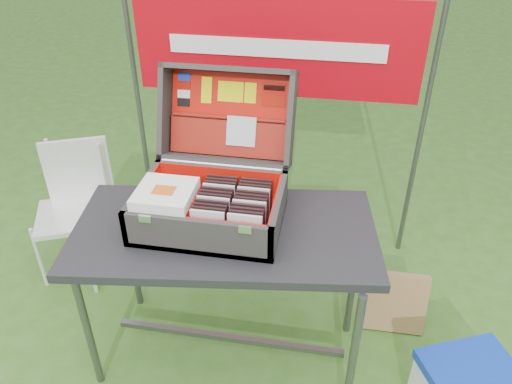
% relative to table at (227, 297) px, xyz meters
% --- Properties ---
extents(ground, '(80.00, 80.00, 0.00)m').
position_rel_table_xyz_m(ground, '(0.07, -0.06, -0.41)').
color(ground, '#37661C').
rests_on(ground, ground).
extents(table, '(1.39, 0.82, 0.82)m').
position_rel_table_xyz_m(table, '(0.00, 0.00, 0.00)').
color(table, black).
rests_on(table, ground).
extents(table_top, '(1.39, 0.82, 0.04)m').
position_rel_table_xyz_m(table_top, '(0.00, 0.00, 0.39)').
color(table_top, black).
rests_on(table_top, ground).
extents(table_leg_fl, '(0.04, 0.04, 0.78)m').
position_rel_table_xyz_m(table_leg_fl, '(-0.60, -0.27, -0.02)').
color(table_leg_fl, '#59595B').
rests_on(table_leg_fl, ground).
extents(table_leg_fr, '(0.04, 0.04, 0.78)m').
position_rel_table_xyz_m(table_leg_fr, '(0.60, -0.27, -0.02)').
color(table_leg_fr, '#59595B').
rests_on(table_leg_fr, ground).
extents(table_leg_bl, '(0.04, 0.04, 0.78)m').
position_rel_table_xyz_m(table_leg_bl, '(-0.60, 0.27, -0.02)').
color(table_leg_bl, '#59595B').
rests_on(table_leg_bl, ground).
extents(table_leg_br, '(0.04, 0.04, 0.78)m').
position_rel_table_xyz_m(table_leg_br, '(0.60, 0.27, -0.02)').
color(table_leg_br, '#59595B').
rests_on(table_leg_br, ground).
extents(table_brace, '(1.16, 0.03, 0.03)m').
position_rel_table_xyz_m(table_brace, '(0.00, 0.00, -0.29)').
color(table_brace, '#59595B').
rests_on(table_brace, ground).
extents(suitcase, '(0.62, 0.60, 0.55)m').
position_rel_table_xyz_m(suitcase, '(-0.07, 0.09, 0.69)').
color(suitcase, '#494643').
rests_on(suitcase, table).
extents(suitcase_base_bottom, '(0.62, 0.44, 0.02)m').
position_rel_table_xyz_m(suitcase_base_bottom, '(-0.07, 0.03, 0.42)').
color(suitcase_base_bottom, '#494643').
rests_on(suitcase_base_bottom, table_top).
extents(suitcase_base_wall_front, '(0.62, 0.02, 0.17)m').
position_rel_table_xyz_m(suitcase_base_wall_front, '(-0.07, -0.18, 0.49)').
color(suitcase_base_wall_front, '#494643').
rests_on(suitcase_base_wall_front, table_top).
extents(suitcase_base_wall_back, '(0.62, 0.02, 0.17)m').
position_rel_table_xyz_m(suitcase_base_wall_back, '(-0.07, 0.24, 0.49)').
color(suitcase_base_wall_back, '#494643').
rests_on(suitcase_base_wall_back, table_top).
extents(suitcase_base_wall_left, '(0.02, 0.44, 0.17)m').
position_rel_table_xyz_m(suitcase_base_wall_left, '(-0.37, 0.03, 0.49)').
color(suitcase_base_wall_left, '#494643').
rests_on(suitcase_base_wall_left, table_top).
extents(suitcase_base_wall_right, '(0.02, 0.44, 0.17)m').
position_rel_table_xyz_m(suitcase_base_wall_right, '(0.23, 0.03, 0.49)').
color(suitcase_base_wall_right, '#494643').
rests_on(suitcase_base_wall_right, table_top).
extents(suitcase_liner_floor, '(0.57, 0.40, 0.01)m').
position_rel_table_xyz_m(suitcase_liner_floor, '(-0.07, 0.03, 0.44)').
color(suitcase_liner_floor, red).
rests_on(suitcase_liner_floor, suitcase_base_bottom).
extents(suitcase_latch_left, '(0.05, 0.01, 0.03)m').
position_rel_table_xyz_m(suitcase_latch_left, '(-0.27, -0.19, 0.57)').
color(suitcase_latch_left, silver).
rests_on(suitcase_latch_left, suitcase_base_wall_front).
extents(suitcase_latch_right, '(0.05, 0.01, 0.03)m').
position_rel_table_xyz_m(suitcase_latch_right, '(0.13, -0.19, 0.57)').
color(suitcase_latch_right, silver).
rests_on(suitcase_latch_right, suitcase_base_wall_front).
extents(suitcase_hinge, '(0.56, 0.02, 0.02)m').
position_rel_table_xyz_m(suitcase_hinge, '(-0.07, 0.25, 0.58)').
color(suitcase_hinge, silver).
rests_on(suitcase_hinge, suitcase_base_wall_back).
extents(suitcase_lid_back, '(0.62, 0.18, 0.42)m').
position_rel_table_xyz_m(suitcase_lid_back, '(-0.07, 0.47, 0.73)').
color(suitcase_lid_back, '#494643').
rests_on(suitcase_lid_back, suitcase_base_wall_back).
extents(suitcase_lid_rim_far, '(0.62, 0.16, 0.08)m').
position_rel_table_xyz_m(suitcase_lid_rim_far, '(-0.07, 0.48, 0.95)').
color(suitcase_lid_rim_far, '#494643').
rests_on(suitcase_lid_rim_far, suitcase_lid_back).
extents(suitcase_lid_rim_near, '(0.62, 0.16, 0.08)m').
position_rel_table_xyz_m(suitcase_lid_rim_near, '(-0.07, 0.33, 0.56)').
color(suitcase_lid_rim_near, '#494643').
rests_on(suitcase_lid_rim_near, suitcase_lid_back).
extents(suitcase_lid_rim_left, '(0.02, 0.31, 0.47)m').
position_rel_table_xyz_m(suitcase_lid_rim_left, '(-0.37, 0.41, 0.75)').
color(suitcase_lid_rim_left, '#494643').
rests_on(suitcase_lid_rim_left, suitcase_lid_back).
extents(suitcase_lid_rim_right, '(0.02, 0.31, 0.47)m').
position_rel_table_xyz_m(suitcase_lid_rim_right, '(0.23, 0.41, 0.75)').
color(suitcase_lid_rim_right, '#494643').
rests_on(suitcase_lid_rim_right, suitcase_lid_back).
extents(suitcase_lid_liner, '(0.57, 0.14, 0.37)m').
position_rel_table_xyz_m(suitcase_lid_liner, '(-0.07, 0.46, 0.73)').
color(suitcase_lid_liner, red).
rests_on(suitcase_lid_liner, suitcase_lid_back).
extents(suitcase_liner_wall_front, '(0.57, 0.01, 0.14)m').
position_rel_table_xyz_m(suitcase_liner_wall_front, '(-0.07, -0.17, 0.50)').
color(suitcase_liner_wall_front, red).
rests_on(suitcase_liner_wall_front, suitcase_base_bottom).
extents(suitcase_liner_wall_back, '(0.57, 0.01, 0.14)m').
position_rel_table_xyz_m(suitcase_liner_wall_back, '(-0.07, 0.22, 0.50)').
color(suitcase_liner_wall_back, red).
rests_on(suitcase_liner_wall_back, suitcase_base_bottom).
extents(suitcase_liner_wall_left, '(0.01, 0.40, 0.14)m').
position_rel_table_xyz_m(suitcase_liner_wall_left, '(-0.35, 0.03, 0.50)').
color(suitcase_liner_wall_left, red).
rests_on(suitcase_liner_wall_left, suitcase_base_bottom).
extents(suitcase_liner_wall_right, '(0.01, 0.40, 0.14)m').
position_rel_table_xyz_m(suitcase_liner_wall_right, '(0.21, 0.03, 0.50)').
color(suitcase_liner_wall_right, red).
rests_on(suitcase_liner_wall_right, suitcase_base_bottom).
extents(suitcase_lid_pocket, '(0.55, 0.09, 0.18)m').
position_rel_table_xyz_m(suitcase_lid_pocket, '(-0.07, 0.40, 0.64)').
color(suitcase_lid_pocket, maroon).
rests_on(suitcase_lid_pocket, suitcase_lid_liner).
extents(suitcase_pocket_edge, '(0.54, 0.03, 0.03)m').
position_rel_table_xyz_m(suitcase_pocket_edge, '(-0.07, 0.43, 0.73)').
color(suitcase_pocket_edge, maroon).
rests_on(suitcase_pocket_edge, suitcase_lid_pocket).
extents(suitcase_pocket_cd, '(0.14, 0.06, 0.13)m').
position_rel_table_xyz_m(suitcase_pocket_cd, '(-0.00, 0.40, 0.68)').
color(suitcase_pocket_cd, silver).
rests_on(suitcase_pocket_cd, suitcase_lid_pocket).
extents(lid_sticker_cc_a, '(0.06, 0.02, 0.04)m').
position_rel_table_xyz_m(lid_sticker_cc_a, '(-0.30, 0.51, 0.89)').
color(lid_sticker_cc_a, '#1933B2').
rests_on(lid_sticker_cc_a, suitcase_lid_liner).
extents(lid_sticker_cc_b, '(0.06, 0.02, 0.04)m').
position_rel_table_xyz_m(lid_sticker_cc_b, '(-0.30, 0.50, 0.85)').
color(lid_sticker_cc_b, '#AF0E00').
rests_on(lid_sticker_cc_b, suitcase_lid_liner).
extents(lid_sticker_cc_c, '(0.06, 0.02, 0.04)m').
position_rel_table_xyz_m(lid_sticker_cc_c, '(-0.30, 0.48, 0.81)').
color(lid_sticker_cc_c, white).
rests_on(lid_sticker_cc_c, suitcase_lid_liner).
extents(lid_sticker_cc_d, '(0.06, 0.02, 0.04)m').
position_rel_table_xyz_m(lid_sticker_cc_d, '(-0.30, 0.47, 0.78)').
color(lid_sticker_cc_d, black).
rests_on(lid_sticker_cc_d, suitcase_lid_liner).
extents(lid_card_neon_tall, '(0.05, 0.05, 0.12)m').
position_rel_table_xyz_m(lid_card_neon_tall, '(-0.19, 0.49, 0.84)').
color(lid_card_neon_tall, '#E6DE00').
rests_on(lid_card_neon_tall, suitcase_lid_liner).
extents(lid_card_neon_main, '(0.12, 0.04, 0.09)m').
position_rel_table_xyz_m(lid_card_neon_main, '(-0.07, 0.49, 0.84)').
color(lid_card_neon_main, '#E6DE00').
rests_on(lid_card_neon_main, suitcase_lid_liner).
extents(lid_card_neon_small, '(0.06, 0.04, 0.09)m').
position_rel_table_xyz_m(lid_card_neon_small, '(0.03, 0.49, 0.84)').
color(lid_card_neon_small, '#E6DE00').
rests_on(lid_card_neon_small, suitcase_lid_liner).
extents(lid_sticker_band, '(0.11, 0.04, 0.10)m').
position_rel_table_xyz_m(lid_sticker_band, '(0.14, 0.49, 0.84)').
color(lid_sticker_band, '#AF0E00').
rests_on(lid_sticker_band, suitcase_lid_liner).
extents(lid_sticker_band_bar, '(0.10, 0.01, 0.02)m').
position_rel_table_xyz_m(lid_sticker_band_bar, '(0.14, 0.50, 0.86)').
color(lid_sticker_band_bar, black).
rests_on(lid_sticker_band_bar, suitcase_lid_liner).
extents(cd_left_0, '(0.14, 0.01, 0.16)m').
position_rel_table_xyz_m(cd_left_0, '(-0.03, -0.14, 0.52)').
color(cd_left_0, silver).
rests_on(cd_left_0, suitcase_liner_floor).
extents(cd_left_1, '(0.14, 0.01, 0.16)m').
position_rel_table_xyz_m(cd_left_1, '(-0.03, -0.12, 0.52)').
color(cd_left_1, black).
rests_on(cd_left_1, suitcase_liner_floor).
extents(cd_left_2, '(0.14, 0.01, 0.16)m').
position_rel_table_xyz_m(cd_left_2, '(-0.03, -0.10, 0.52)').
color(cd_left_2, black).
rests_on(cd_left_2, suitcase_liner_floor).
extents(cd_left_3, '(0.14, 0.01, 0.16)m').
position_rel_table_xyz_m(cd_left_3, '(-0.03, -0.07, 0.52)').
color(cd_left_3, black).
rests_on(cd_left_3, suitcase_liner_floor).
extents(cd_left_4, '(0.14, 0.01, 0.16)m').
position_rel_table_xyz_m(cd_left_4, '(-0.03, -0.05, 0.52)').
color(cd_left_4, silver).
rests_on(cd_left_4, suitcase_liner_floor).
extents(cd_left_5, '(0.14, 0.01, 0.16)m').
position_rel_table_xyz_m(cd_left_5, '(-0.03, -0.02, 0.52)').
color(cd_left_5, black).
rests_on(cd_left_5, suitcase_liner_floor).
extents(cd_left_6, '(0.14, 0.01, 0.16)m').
position_rel_table_xyz_m(cd_left_6, '(-0.03, 0.00, 0.52)').
color(cd_left_6, black).
rests_on(cd_left_6, suitcase_liner_floor).
extents(cd_left_7, '(0.14, 0.01, 0.16)m').
position_rel_table_xyz_m(cd_left_7, '(-0.03, 0.03, 0.52)').
color(cd_left_7, black).
rests_on(cd_left_7, suitcase_liner_floor).
extents(cd_left_8, '(0.14, 0.01, 0.16)m').
position_rel_table_xyz_m(cd_left_8, '(-0.03, 0.05, 0.52)').
color(cd_left_8, silver).
rests_on(cd_left_8, suitcase_liner_floor).
extents(cd_left_9, '(0.14, 0.01, 0.16)m').
position_rel_table_xyz_m(cd_left_9, '(-0.03, 0.08, 0.52)').
color(cd_left_9, black).
rests_on(cd_left_9, suitcase_liner_floor).
extents(cd_left_10, '(0.14, 0.01, 0.16)m').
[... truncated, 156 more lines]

